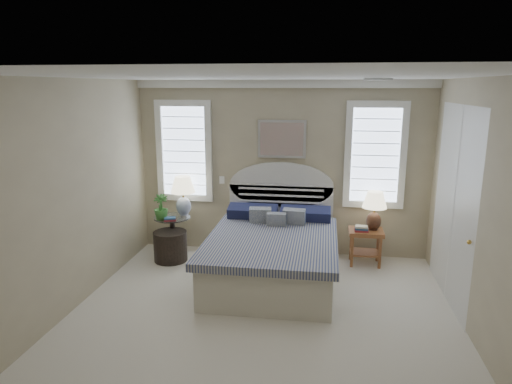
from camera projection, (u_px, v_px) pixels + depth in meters
The scene contains 21 objects.
floor at pixel (258, 331), 4.98m from camera, with size 4.50×5.00×0.01m, color beige.
ceiling at pixel (258, 76), 4.37m from camera, with size 4.50×5.00×0.01m, color white.
wall_back at pixel (282, 169), 7.08m from camera, with size 4.50×0.02×2.70m, color tan.
wall_left at pixel (55, 203), 5.01m from camera, with size 0.02×5.00×2.70m, color tan.
wall_right at pixel (491, 221), 4.34m from camera, with size 0.02×5.00×2.70m, color tan.
crown_molding at pixel (282, 84), 6.75m from camera, with size 4.50×0.08×0.12m, color white.
hvac_vent at pixel (378, 79), 4.96m from camera, with size 0.30×0.20×0.02m, color #B2B2B2.
switch_plate at pixel (222, 180), 7.25m from camera, with size 0.08×0.01×0.12m, color white.
window_left at pixel (184, 151), 7.23m from camera, with size 0.90×0.06×1.60m, color #ABBCD8.
window_right at pixel (375, 155), 6.80m from camera, with size 0.90×0.06×1.60m, color #ABBCD8.
painting at pixel (282, 139), 6.93m from camera, with size 0.74×0.04×0.58m, color silver.
closet_door at pixel (454, 205), 5.53m from camera, with size 0.02×1.80×2.40m, color silver.
bed at pixel (273, 251), 6.30m from camera, with size 1.72×2.28×1.47m.
side_table_left at pixel (173, 232), 7.11m from camera, with size 0.56×0.56×0.63m.
nightstand_right at pixel (366, 239), 6.77m from camera, with size 0.50×0.40×0.53m.
floor_pot at pixel (170, 246), 6.94m from camera, with size 0.50×0.50×0.46m, color black.
lamp_left at pixel (183, 191), 7.10m from camera, with size 0.46×0.46×0.62m.
lamp_right at pixel (374, 206), 6.69m from camera, with size 0.40×0.40×0.58m.
potted_plant at pixel (161, 207), 6.88m from camera, with size 0.22×0.22×0.39m, color #2D7033.
books_left at pixel (170, 219), 6.87m from camera, with size 0.21×0.17×0.05m.
books_right at pixel (361, 229), 6.68m from camera, with size 0.20×0.15×0.08m.
Camera 1 is at (0.67, -4.46, 2.61)m, focal length 32.00 mm.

